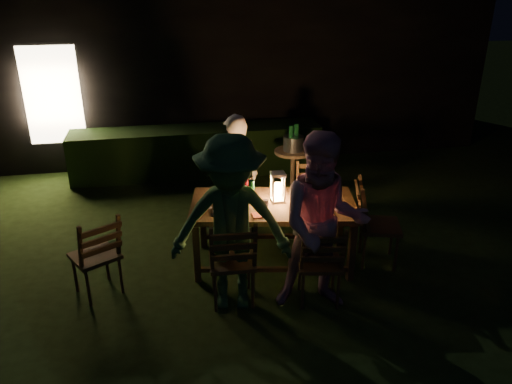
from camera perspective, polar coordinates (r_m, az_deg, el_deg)
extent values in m
plane|color=black|center=(5.53, 1.94, -11.38)|extent=(40.00, 40.00, 0.00)
cube|color=black|center=(10.78, -5.33, 15.08)|extent=(10.00, 4.00, 3.20)
cube|color=#FFE5B2|center=(9.00, -22.22, 10.18)|extent=(0.90, 0.06, 1.60)
cube|color=black|center=(8.64, -6.69, 4.70)|extent=(4.20, 0.70, 0.80)
cube|color=#442B16|center=(5.70, 1.99, -1.55)|extent=(2.01, 1.25, 0.06)
cube|color=#442B16|center=(5.58, -6.80, -7.04)|extent=(0.07, 0.07, 0.69)
cube|color=#442B16|center=(6.25, -6.10, -3.45)|extent=(0.07, 0.07, 0.69)
cube|color=#442B16|center=(5.65, 10.87, -6.88)|extent=(0.07, 0.07, 0.69)
cube|color=#442B16|center=(6.31, 9.60, -3.35)|extent=(0.07, 0.07, 0.69)
cube|color=#442B16|center=(5.17, -2.74, -7.89)|extent=(0.49, 0.47, 0.04)
cube|color=#442B16|center=(4.85, -2.60, -6.13)|extent=(0.47, 0.18, 0.54)
cube|color=#442B16|center=(5.22, 7.28, -8.01)|extent=(0.51, 0.49, 0.04)
cube|color=#442B16|center=(4.92, 7.71, -6.39)|extent=(0.46, 0.22, 0.52)
cube|color=#442B16|center=(6.52, -2.28, -1.52)|extent=(0.47, 0.46, 0.04)
cube|color=#442B16|center=(6.58, -2.20, 1.10)|extent=(0.42, 0.22, 0.47)
cube|color=#442B16|center=(6.55, 6.49, -1.22)|extent=(0.50, 0.48, 0.04)
cube|color=#442B16|center=(6.62, 6.44, 1.60)|extent=(0.45, 0.22, 0.50)
cube|color=#442B16|center=(6.00, 13.99, -3.77)|extent=(0.57, 0.58, 0.04)
cube|color=#442B16|center=(5.85, 12.30, -1.09)|extent=(0.29, 0.50, 0.55)
cube|color=#442B16|center=(5.55, -17.92, -6.96)|extent=(0.60, 0.59, 0.04)
cube|color=#442B16|center=(5.26, -17.46, -5.15)|extent=(0.46, 0.35, 0.52)
imported|color=white|center=(6.43, -2.32, 1.97)|extent=(0.65, 0.48, 1.61)
imported|color=#CE8DA4|center=(4.93, 7.66, -3.67)|extent=(1.01, 0.85, 1.86)
imported|color=#2E5D31|center=(4.89, -2.87, -3.81)|extent=(1.30, 0.89, 1.85)
cube|color=white|center=(5.73, 2.48, -0.93)|extent=(0.15, 0.15, 0.03)
cube|color=white|center=(5.60, 2.53, 2.05)|extent=(0.16, 0.16, 0.03)
cylinder|color=#FF9E3F|center=(5.68, 2.50, 0.13)|extent=(0.09, 0.09, 0.18)
cylinder|color=white|center=(5.89, -3.45, -0.33)|extent=(0.25, 0.25, 0.01)
cylinder|color=white|center=(5.49, -3.66, -2.19)|extent=(0.25, 0.25, 0.01)
cylinder|color=white|center=(5.92, 6.26, -0.29)|extent=(0.25, 0.25, 0.01)
cylinder|color=white|center=(5.52, 6.76, -2.14)|extent=(0.25, 0.25, 0.01)
cylinder|color=#0F471E|center=(5.62, -0.53, 0.01)|extent=(0.07, 0.07, 0.28)
cube|color=red|center=(5.39, 0.54, -2.65)|extent=(0.18, 0.14, 0.01)
cube|color=red|center=(5.47, 7.90, -2.50)|extent=(0.18, 0.14, 0.01)
cube|color=black|center=(5.42, -4.44, -2.59)|extent=(0.14, 0.07, 0.01)
cylinder|color=brown|center=(7.52, 4.26, 4.61)|extent=(0.56, 0.56, 0.04)
cylinder|color=brown|center=(7.65, 4.18, 2.01)|extent=(0.06, 0.06, 0.73)
cylinder|color=#A5A8AD|center=(7.48, 4.29, 5.56)|extent=(0.30, 0.30, 0.22)
cylinder|color=#0F471E|center=(7.42, 4.01, 5.82)|extent=(0.07, 0.07, 0.32)
cylinder|color=#0F471E|center=(7.51, 4.60, 6.04)|extent=(0.07, 0.07, 0.32)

